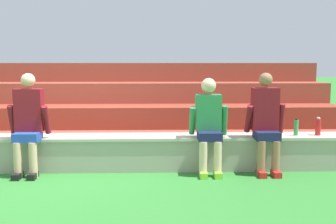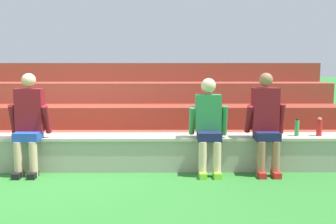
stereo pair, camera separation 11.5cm
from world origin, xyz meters
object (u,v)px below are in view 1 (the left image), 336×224
at_px(water_bottle_center_gap, 318,127).
at_px(person_left_of_center, 209,123).
at_px(person_far_left, 28,122).
at_px(person_center, 266,120).
at_px(water_bottle_mid_right, 296,127).

bearing_deg(water_bottle_center_gap, person_left_of_center, -172.66).
bearing_deg(person_far_left, person_center, 0.26).
distance_m(person_far_left, person_center, 3.29).
relative_size(person_left_of_center, water_bottle_center_gap, 5.05).
height_order(person_center, water_bottle_mid_right, person_center).
bearing_deg(person_left_of_center, person_far_left, -179.74).
relative_size(person_far_left, water_bottle_center_gap, 5.32).
distance_m(person_center, water_bottle_mid_right, 0.56).
bearing_deg(water_bottle_mid_right, water_bottle_center_gap, -0.18).
relative_size(person_far_left, person_left_of_center, 1.05).
height_order(person_left_of_center, water_bottle_mid_right, person_left_of_center).
bearing_deg(person_far_left, water_bottle_center_gap, 3.08).
height_order(person_left_of_center, water_bottle_center_gap, person_left_of_center).
xyz_separation_m(person_left_of_center, water_bottle_center_gap, (1.63, 0.21, -0.09)).
xyz_separation_m(person_center, water_bottle_mid_right, (0.51, 0.21, -0.13)).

